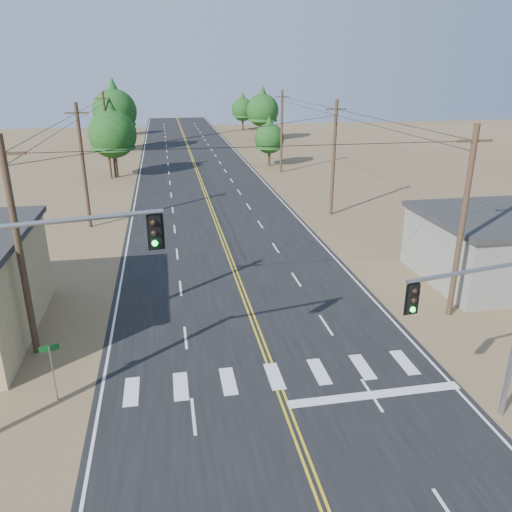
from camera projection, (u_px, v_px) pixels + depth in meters
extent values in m
cube|color=black|center=(218.00, 227.00, 41.69)|extent=(15.00, 200.00, 0.02)
cylinder|color=#4C3826|center=(20.00, 251.00, 21.58)|extent=(0.30, 0.30, 10.00)
cube|color=#4C3826|center=(2.00, 154.00, 20.10)|extent=(1.80, 0.12, 0.12)
cylinder|color=#4C3826|center=(83.00, 167.00, 39.99)|extent=(0.30, 0.30, 10.00)
cube|color=#4C3826|center=(77.00, 113.00, 38.51)|extent=(1.80, 0.12, 0.12)
cylinder|color=#4C3826|center=(107.00, 136.00, 58.40)|extent=(0.30, 0.30, 10.00)
cube|color=#4C3826|center=(103.00, 99.00, 56.92)|extent=(1.80, 0.12, 0.12)
cylinder|color=#4C3826|center=(462.00, 226.00, 25.13)|extent=(0.30, 0.30, 10.00)
cube|color=#4C3826|center=(475.00, 141.00, 23.65)|extent=(1.80, 0.12, 0.12)
cylinder|color=#4C3826|center=(334.00, 159.00, 43.54)|extent=(0.30, 0.30, 10.00)
cube|color=#4C3826|center=(336.00, 109.00, 42.06)|extent=(1.80, 0.12, 0.12)
cylinder|color=#4C3826|center=(282.00, 132.00, 61.95)|extent=(0.30, 0.30, 10.00)
cube|color=#4C3826|center=(282.00, 97.00, 60.47)|extent=(1.80, 0.12, 0.12)
cylinder|color=gray|center=(59.00, 221.00, 16.34)|extent=(6.80, 1.45, 0.17)
cube|color=black|center=(155.00, 231.00, 17.64)|extent=(0.43, 0.39, 1.20)
sphere|color=black|center=(153.00, 223.00, 17.32)|extent=(0.22, 0.22, 0.22)
sphere|color=black|center=(154.00, 233.00, 17.45)|extent=(0.22, 0.22, 0.22)
sphere|color=#0CE533|center=(155.00, 243.00, 17.59)|extent=(0.22, 0.22, 0.22)
cylinder|color=gray|center=(473.00, 271.00, 16.02)|extent=(5.06, 1.09, 0.14)
cube|color=black|center=(412.00, 298.00, 15.45)|extent=(0.36, 0.32, 0.98)
sphere|color=black|center=(415.00, 291.00, 15.19)|extent=(0.18, 0.18, 0.18)
sphere|color=black|center=(414.00, 300.00, 15.30)|extent=(0.18, 0.18, 0.18)
sphere|color=#0CE533|center=(413.00, 309.00, 15.41)|extent=(0.18, 0.18, 0.18)
cylinder|color=gray|center=(53.00, 374.00, 19.50)|extent=(0.06, 0.06, 2.47)
cube|color=#0B4E1A|center=(49.00, 348.00, 19.10)|extent=(0.72, 0.22, 0.25)
cylinder|color=#3F2D1E|center=(115.00, 163.00, 60.15)|extent=(0.51, 0.51, 3.37)
cone|color=#124013|center=(111.00, 123.00, 58.50)|extent=(5.24, 5.24, 5.99)
sphere|color=#124013|center=(112.00, 134.00, 58.93)|extent=(5.62, 5.62, 5.62)
cylinder|color=#3F2D1E|center=(117.00, 139.00, 78.83)|extent=(0.48, 0.48, 4.04)
cone|color=#124013|center=(114.00, 102.00, 76.85)|extent=(6.29, 6.29, 7.19)
sphere|color=#124013|center=(115.00, 111.00, 77.37)|extent=(6.74, 6.74, 6.74)
cylinder|color=#3F2D1E|center=(122.00, 129.00, 98.43)|extent=(0.41, 0.41, 2.51)
cone|color=#124013|center=(120.00, 110.00, 97.20)|extent=(3.91, 3.91, 4.47)
sphere|color=#124013|center=(121.00, 115.00, 97.52)|extent=(4.19, 4.19, 4.19)
cylinder|color=#3F2D1E|center=(269.00, 157.00, 67.44)|extent=(0.39, 0.39, 2.38)
cone|color=#124013|center=(269.00, 132.00, 66.27)|extent=(3.70, 3.70, 4.22)
sphere|color=#124013|center=(269.00, 139.00, 66.58)|extent=(3.96, 3.96, 3.96)
cylinder|color=#3F2D1E|center=(263.00, 131.00, 91.34)|extent=(0.49, 0.49, 3.47)
cone|color=#124013|center=(263.00, 103.00, 89.64)|extent=(5.40, 5.40, 6.17)
sphere|color=#124013|center=(263.00, 110.00, 90.08)|extent=(5.79, 5.79, 5.79)
cylinder|color=#3F2D1E|center=(243.00, 124.00, 105.61)|extent=(0.41, 0.41, 2.83)
cone|color=#124013|center=(243.00, 104.00, 104.22)|extent=(4.41, 4.41, 5.04)
sphere|color=#124013|center=(243.00, 110.00, 104.58)|extent=(4.72, 4.72, 4.72)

